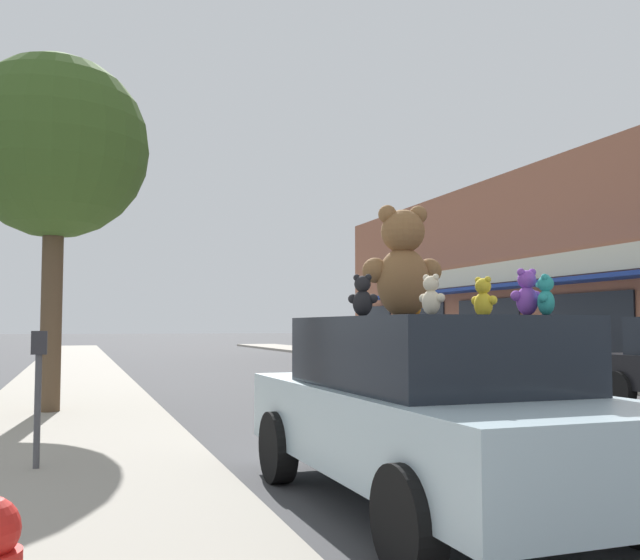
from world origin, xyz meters
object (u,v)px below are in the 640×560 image
at_px(teddy_bear_giant, 403,263).
at_px(teddy_bear_teal, 546,295).
at_px(parking_meter, 38,380).
at_px(teddy_bear_black, 363,296).
at_px(parked_car_far_right, 509,351).
at_px(teddy_bear_purple, 527,293).
at_px(street_tree, 55,149).
at_px(plush_art_car, 429,407).
at_px(teddy_bear_yellow, 483,298).
at_px(teddy_bear_orange, 413,302).
at_px(teddy_bear_cream, 431,295).

xyz_separation_m(teddy_bear_giant, teddy_bear_teal, (0.46, -1.31, -0.32)).
height_order(teddy_bear_giant, parking_meter, teddy_bear_giant).
xyz_separation_m(teddy_bear_black, parked_car_far_right, (7.85, 9.84, -0.84)).
xyz_separation_m(teddy_bear_purple, parking_meter, (-3.34, 2.89, -0.74)).
bearing_deg(parking_meter, street_tree, 90.55).
height_order(teddy_bear_giant, teddy_bear_black, teddy_bear_giant).
distance_m(plush_art_car, street_tree, 8.14).
relative_size(teddy_bear_yellow, teddy_bear_teal, 1.23).
bearing_deg(parking_meter, teddy_bear_orange, -25.43).
bearing_deg(teddy_bear_teal, parked_car_far_right, -167.44).
relative_size(teddy_bear_giant, parking_meter, 0.75).
xyz_separation_m(teddy_bear_orange, parked_car_far_right, (7.10, 9.18, -0.82)).
bearing_deg(parking_meter, teddy_bear_giant, -30.25).
relative_size(teddy_bear_cream, parking_meter, 0.22).
distance_m(teddy_bear_orange, teddy_bear_purple, 1.41).
distance_m(teddy_bear_giant, teddy_bear_orange, 0.44).
height_order(plush_art_car, teddy_bear_giant, teddy_bear_giant).
bearing_deg(teddy_bear_giant, teddy_bear_orange, -122.47).
distance_m(teddy_bear_orange, parking_meter, 3.55).
bearing_deg(parked_car_far_right, street_tree, -163.67).
xyz_separation_m(plush_art_car, teddy_bear_purple, (0.34, -0.85, 0.88)).
bearing_deg(teddy_bear_yellow, plush_art_car, 86.55).
bearing_deg(teddy_bear_black, teddy_bear_yellow, -128.42).
distance_m(teddy_bear_purple, street_tree, 8.68).
height_order(teddy_bear_giant, parked_car_far_right, teddy_bear_giant).
xyz_separation_m(teddy_bear_purple, teddy_bear_yellow, (0.31, 1.07, 0.01)).
bearing_deg(parked_car_far_right, teddy_bear_orange, -127.69).
height_order(teddy_bear_orange, street_tree, street_tree).
relative_size(teddy_bear_orange, teddy_bear_yellow, 0.80).
bearing_deg(plush_art_car, street_tree, 113.49).
relative_size(teddy_bear_teal, parked_car_far_right, 0.07).
height_order(teddy_bear_cream, street_tree, street_tree).
bearing_deg(parked_car_far_right, teddy_bear_black, -128.57).
distance_m(teddy_bear_giant, teddy_bear_teal, 1.42).
bearing_deg(teddy_bear_black, teddy_bear_teal, 176.34).
bearing_deg(teddy_bear_yellow, teddy_bear_cream, 112.33).
xyz_separation_m(plush_art_car, teddy_bear_yellow, (0.65, 0.22, 0.89)).
relative_size(teddy_bear_cream, teddy_bear_yellow, 0.79).
bearing_deg(teddy_bear_teal, plush_art_car, -112.51).
height_order(teddy_bear_teal, parking_meter, teddy_bear_teal).
height_order(teddy_bear_black, teddy_bear_cream, teddy_bear_black).
bearing_deg(plush_art_car, teddy_bear_teal, -68.50).
xyz_separation_m(teddy_bear_black, parking_meter, (-2.39, 2.15, -0.73)).
relative_size(teddy_bear_giant, teddy_bear_orange, 3.36).
height_order(teddy_bear_teal, parked_car_far_right, teddy_bear_teal).
bearing_deg(teddy_bear_cream, teddy_bear_yellow, -72.34).
xyz_separation_m(plush_art_car, teddy_bear_orange, (0.14, 0.55, 0.86)).
bearing_deg(teddy_bear_black, teddy_bear_giant, -104.60).
distance_m(teddy_bear_giant, teddy_bear_cream, 1.23).
xyz_separation_m(teddy_bear_black, teddy_bear_purple, (0.95, -0.74, 0.01)).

